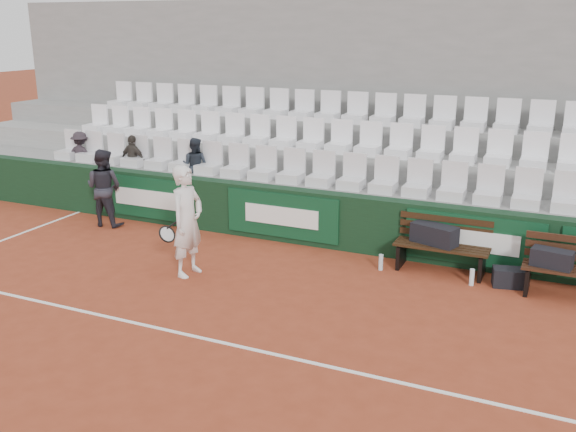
{
  "coord_description": "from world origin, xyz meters",
  "views": [
    {
      "loc": [
        4.49,
        -6.32,
        3.87
      ],
      "look_at": [
        0.57,
        2.4,
        1.0
      ],
      "focal_mm": 40.0,
      "sensor_mm": 36.0,
      "label": 1
    }
  ],
  "objects_px": {
    "spectator_b": "(132,140)",
    "water_bottle_near": "(381,262)",
    "spectator_a": "(79,135)",
    "sports_bag_right": "(552,258)",
    "sports_bag_left": "(434,234)",
    "tennis_player": "(187,221)",
    "spectator_c": "(194,144)",
    "bench_left": "(441,259)",
    "bench_right": "(575,284)",
    "ball_kid": "(104,188)",
    "water_bottle_far": "(472,277)",
    "sports_bag_ground": "(509,278)"
  },
  "relations": [
    {
      "from": "bench_left",
      "to": "spectator_b",
      "type": "relative_size",
      "value": 1.38
    },
    {
      "from": "bench_left",
      "to": "tennis_player",
      "type": "relative_size",
      "value": 0.84
    },
    {
      "from": "sports_bag_ground",
      "to": "spectator_c",
      "type": "bearing_deg",
      "value": 170.03
    },
    {
      "from": "spectator_c",
      "to": "water_bottle_far",
      "type": "bearing_deg",
      "value": 160.42
    },
    {
      "from": "tennis_player",
      "to": "ball_kid",
      "type": "distance_m",
      "value": 3.33
    },
    {
      "from": "bench_right",
      "to": "ball_kid",
      "type": "bearing_deg",
      "value": 179.57
    },
    {
      "from": "tennis_player",
      "to": "ball_kid",
      "type": "relative_size",
      "value": 1.16
    },
    {
      "from": "sports_bag_ground",
      "to": "bench_left",
      "type": "bearing_deg",
      "value": 170.63
    },
    {
      "from": "spectator_a",
      "to": "spectator_c",
      "type": "height_order",
      "value": "spectator_c"
    },
    {
      "from": "bench_right",
      "to": "bench_left",
      "type": "bearing_deg",
      "value": 172.48
    },
    {
      "from": "water_bottle_far",
      "to": "spectator_c",
      "type": "relative_size",
      "value": 0.23
    },
    {
      "from": "sports_bag_left",
      "to": "spectator_b",
      "type": "distance_m",
      "value": 6.71
    },
    {
      "from": "sports_bag_ground",
      "to": "spectator_b",
      "type": "relative_size",
      "value": 0.44
    },
    {
      "from": "sports_bag_left",
      "to": "tennis_player",
      "type": "distance_m",
      "value": 3.97
    },
    {
      "from": "bench_right",
      "to": "sports_bag_right",
      "type": "distance_m",
      "value": 0.5
    },
    {
      "from": "bench_left",
      "to": "sports_bag_ground",
      "type": "relative_size",
      "value": 3.16
    },
    {
      "from": "sports_bag_ground",
      "to": "sports_bag_right",
      "type": "bearing_deg",
      "value": -10.5
    },
    {
      "from": "bench_left",
      "to": "sports_bag_right",
      "type": "distance_m",
      "value": 1.71
    },
    {
      "from": "bench_right",
      "to": "spectator_a",
      "type": "height_order",
      "value": "spectator_a"
    },
    {
      "from": "tennis_player",
      "to": "water_bottle_far",
      "type": "bearing_deg",
      "value": 18.21
    },
    {
      "from": "sports_bag_right",
      "to": "spectator_b",
      "type": "bearing_deg",
      "value": 171.79
    },
    {
      "from": "ball_kid",
      "to": "sports_bag_right",
      "type": "bearing_deg",
      "value": 173.97
    },
    {
      "from": "bench_right",
      "to": "spectator_a",
      "type": "xyz_separation_m",
      "value": [
        -10.15,
        1.19,
        1.31
      ]
    },
    {
      "from": "water_bottle_far",
      "to": "water_bottle_near",
      "type": "bearing_deg",
      "value": 178.21
    },
    {
      "from": "water_bottle_near",
      "to": "tennis_player",
      "type": "bearing_deg",
      "value": -152.55
    },
    {
      "from": "spectator_a",
      "to": "sports_bag_right",
      "type": "bearing_deg",
      "value": 163.12
    },
    {
      "from": "tennis_player",
      "to": "spectator_a",
      "type": "height_order",
      "value": "spectator_a"
    },
    {
      "from": "water_bottle_far",
      "to": "spectator_c",
      "type": "xyz_separation_m",
      "value": [
        -5.75,
        1.29,
        1.44
      ]
    },
    {
      "from": "sports_bag_ground",
      "to": "spectator_a",
      "type": "xyz_separation_m",
      "value": [
        -9.22,
        1.1,
        1.39
      ]
    },
    {
      "from": "bench_left",
      "to": "sports_bag_ground",
      "type": "xyz_separation_m",
      "value": [
        1.08,
        -0.18,
        -0.08
      ]
    },
    {
      "from": "sports_bag_right",
      "to": "spectator_a",
      "type": "height_order",
      "value": "spectator_a"
    },
    {
      "from": "spectator_b",
      "to": "water_bottle_near",
      "type": "bearing_deg",
      "value": 171.85
    },
    {
      "from": "spectator_c",
      "to": "tennis_player",
      "type": "bearing_deg",
      "value": 112.77
    },
    {
      "from": "tennis_player",
      "to": "water_bottle_near",
      "type": "bearing_deg",
      "value": 27.45
    },
    {
      "from": "water_bottle_near",
      "to": "water_bottle_far",
      "type": "xyz_separation_m",
      "value": [
        1.46,
        -0.05,
        -0.0
      ]
    },
    {
      "from": "water_bottle_near",
      "to": "tennis_player",
      "type": "relative_size",
      "value": 0.15
    },
    {
      "from": "bench_right",
      "to": "spectator_c",
      "type": "relative_size",
      "value": 1.32
    },
    {
      "from": "bench_right",
      "to": "spectator_c",
      "type": "bearing_deg",
      "value": 170.62
    },
    {
      "from": "bench_right",
      "to": "sports_bag_ground",
      "type": "relative_size",
      "value": 3.16
    },
    {
      "from": "bench_left",
      "to": "ball_kid",
      "type": "relative_size",
      "value": 0.97
    },
    {
      "from": "ball_kid",
      "to": "bench_right",
      "type": "bearing_deg",
      "value": 174.13
    },
    {
      "from": "water_bottle_far",
      "to": "ball_kid",
      "type": "xyz_separation_m",
      "value": [
        -7.17,
        0.16,
        0.64
      ]
    },
    {
      "from": "ball_kid",
      "to": "sports_bag_ground",
      "type": "bearing_deg",
      "value": 174.72
    },
    {
      "from": "bench_right",
      "to": "spectator_b",
      "type": "distance_m",
      "value": 8.91
    },
    {
      "from": "water_bottle_far",
      "to": "spectator_a",
      "type": "bearing_deg",
      "value": 171.57
    },
    {
      "from": "bench_left",
      "to": "sports_bag_ground",
      "type": "bearing_deg",
      "value": -9.37
    },
    {
      "from": "sports_bag_right",
      "to": "spectator_a",
      "type": "distance_m",
      "value": 9.91
    },
    {
      "from": "bench_right",
      "to": "water_bottle_far",
      "type": "bearing_deg",
      "value": -176.06
    },
    {
      "from": "bench_left",
      "to": "bench_right",
      "type": "xyz_separation_m",
      "value": [
        2.0,
        -0.26,
        0.0
      ]
    },
    {
      "from": "sports_bag_left",
      "to": "sports_bag_right",
      "type": "xyz_separation_m",
      "value": [
        1.79,
        -0.33,
        -0.03
      ]
    }
  ]
}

